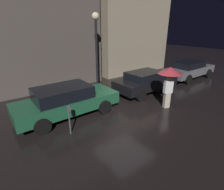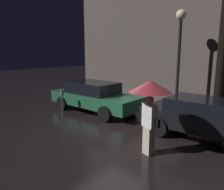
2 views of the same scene
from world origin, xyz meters
The scene contains 9 objects.
ground_plane centered at (0.00, 0.00, 0.00)m, with size 60.00×60.00×0.00m, color black.
building_facade_left centered at (-2.56, 6.50, 4.78)m, with size 8.96×3.00×9.56m.
building_facade_right centered at (5.93, 6.50, 3.24)m, with size 6.78×3.00×6.47m.
parked_car_green centered at (-2.40, 1.35, 0.74)m, with size 4.64×1.97×1.41m.
parked_car_black centered at (2.78, 1.35, 0.72)m, with size 4.23×1.91×1.32m.
parked_car_grey centered at (7.82, 1.47, 0.73)m, with size 4.65×1.87×1.35m.
pedestrian_with_umbrella centered at (1.97, -0.86, 1.70)m, with size 1.15×1.15×2.08m.
parking_meter centered at (-2.92, -0.14, 0.73)m, with size 0.12×0.10×1.18m.
street_lamp_near centered at (0.70, 3.63, 3.27)m, with size 0.44×0.44×4.62m.
Camera 1 is at (-5.07, -5.68, 3.86)m, focal length 28.00 mm.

